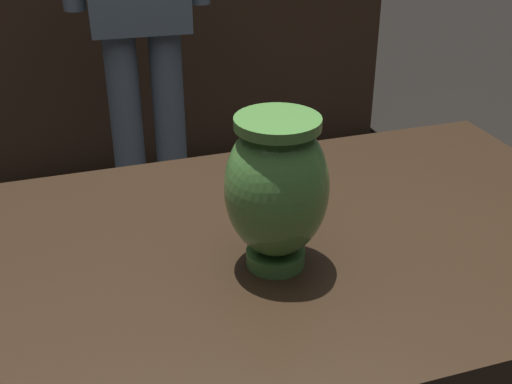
# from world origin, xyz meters

# --- Properties ---
(back_display_shelf) EXTENTS (2.60, 0.40, 0.99)m
(back_display_shelf) POSITION_xyz_m (0.00, 2.20, 0.49)
(back_display_shelf) COLOR #382619
(back_display_shelf) RESTS_ON ground_plane
(vase_centerpiece) EXTENTS (0.14, 0.14, 0.21)m
(vase_centerpiece) POSITION_xyz_m (0.04, -0.06, 0.92)
(vase_centerpiece) COLOR #477A38
(vase_centerpiece) RESTS_ON display_plinth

